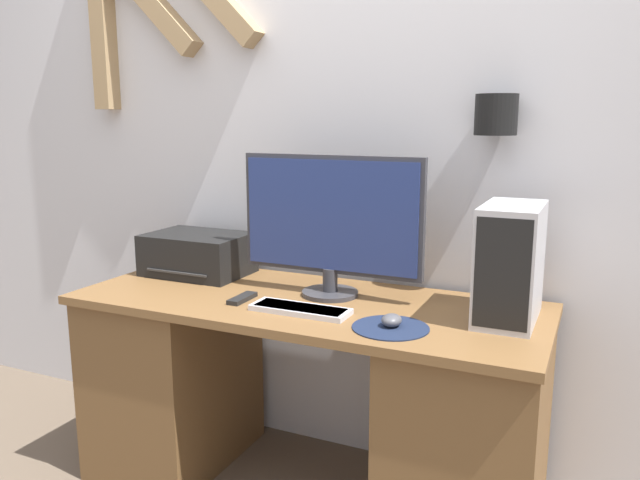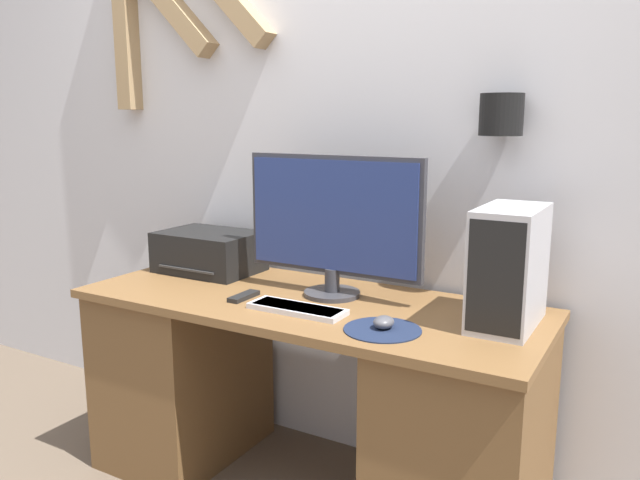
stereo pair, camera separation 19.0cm
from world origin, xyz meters
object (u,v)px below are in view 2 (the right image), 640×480
at_px(computer_tower, 509,267).
at_px(remote_control, 244,296).
at_px(monitor, 333,221).
at_px(printer, 209,252).
at_px(keyboard, 297,309).
at_px(mouse, 384,322).

distance_m(computer_tower, remote_control, 0.90).
height_order(monitor, printer, monitor).
bearing_deg(monitor, remote_control, -142.80).
bearing_deg(keyboard, remote_control, 172.08).
bearing_deg(monitor, mouse, -38.35).
bearing_deg(remote_control, computer_tower, 11.27).
xyz_separation_m(computer_tower, remote_control, (-0.87, -0.17, -0.17)).
height_order(keyboard, remote_control, keyboard).
height_order(monitor, remote_control, monitor).
bearing_deg(keyboard, computer_tower, 18.29).
bearing_deg(printer, keyboard, -25.23).
xyz_separation_m(computer_tower, printer, (-1.23, 0.08, -0.10)).
bearing_deg(remote_control, mouse, -5.53).
height_order(monitor, computer_tower, monitor).
bearing_deg(mouse, remote_control, 174.47).
bearing_deg(mouse, monitor, 141.65).
xyz_separation_m(keyboard, computer_tower, (0.63, 0.21, 0.17)).
bearing_deg(remote_control, printer, 145.28).
distance_m(mouse, printer, 0.98).
relative_size(monitor, mouse, 9.23).
bearing_deg(computer_tower, mouse, -143.43).
bearing_deg(keyboard, monitor, 87.72).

